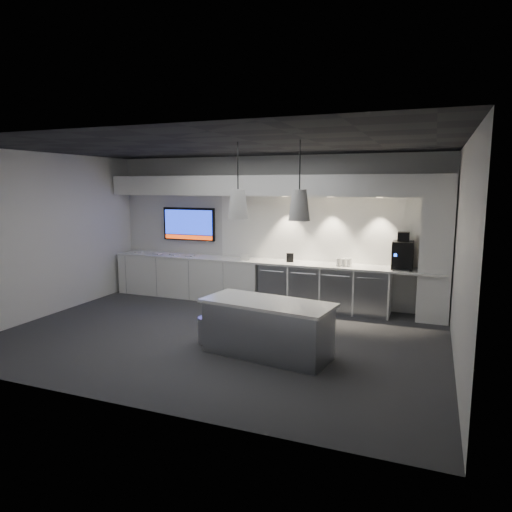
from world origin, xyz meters
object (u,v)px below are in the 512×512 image
at_px(island, 267,328).
at_px(coffee_machine, 403,254).
at_px(wall_tv, 189,224).
at_px(bin, 207,330).

distance_m(island, coffee_machine, 3.24).
bearing_deg(wall_tv, island, -45.25).
relative_size(island, coffee_machine, 2.91).
xyz_separation_m(wall_tv, island, (2.91, -2.94, -1.16)).
xyz_separation_m(bin, coffee_machine, (2.68, 2.54, 0.98)).
bearing_deg(coffee_machine, island, -122.25).
xyz_separation_m(wall_tv, bin, (1.86, -2.78, -1.36)).
height_order(bin, coffee_machine, coffee_machine).
bearing_deg(island, wall_tv, 143.34).
bearing_deg(coffee_machine, bin, -137.56).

